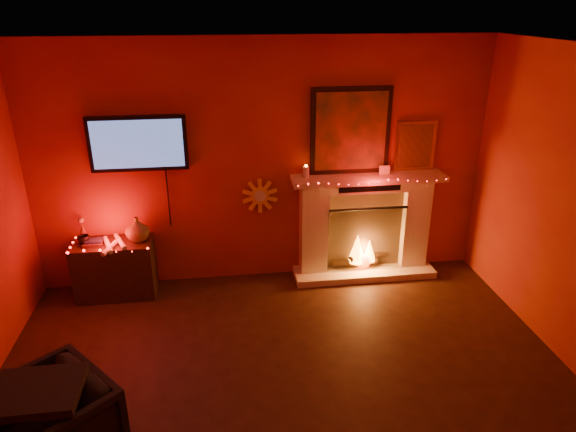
% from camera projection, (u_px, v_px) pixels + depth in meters
% --- Properties ---
extents(room, '(5.00, 5.00, 5.00)m').
position_uv_depth(room, '(300.00, 278.00, 3.33)').
color(room, black).
rests_on(room, ground).
extents(fireplace, '(1.72, 0.40, 2.18)m').
position_uv_depth(fireplace, '(364.00, 216.00, 5.89)').
color(fireplace, beige).
rests_on(fireplace, floor).
extents(tv, '(1.00, 0.07, 1.24)m').
position_uv_depth(tv, '(138.00, 144.00, 5.29)').
color(tv, black).
rests_on(tv, room).
extents(sunburst_clock, '(0.40, 0.03, 0.40)m').
position_uv_depth(sunburst_clock, '(260.00, 196.00, 5.72)').
color(sunburst_clock, gold).
rests_on(sunburst_clock, room).
extents(console_table, '(0.83, 0.55, 0.90)m').
position_uv_depth(console_table, '(116.00, 265.00, 5.56)').
color(console_table, black).
rests_on(console_table, floor).
extents(armchair, '(1.07, 1.07, 0.70)m').
position_uv_depth(armchair, '(49.00, 432.00, 3.43)').
color(armchair, black).
rests_on(armchair, floor).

